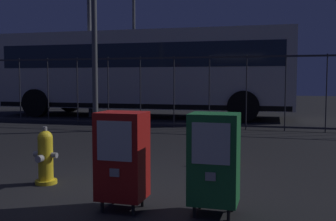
% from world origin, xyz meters
% --- Properties ---
extents(ground_plane, '(60.00, 60.00, 0.00)m').
position_xyz_m(ground_plane, '(0.00, 0.00, 0.00)').
color(ground_plane, black).
extents(fire_hydrant, '(0.33, 0.32, 0.75)m').
position_xyz_m(fire_hydrant, '(-1.04, 0.10, 0.35)').
color(fire_hydrant, yellow).
rests_on(fire_hydrant, ground_plane).
extents(newspaper_box_primary, '(0.48, 0.42, 1.02)m').
position_xyz_m(newspaper_box_primary, '(1.25, -0.50, 0.57)').
color(newspaper_box_primary, black).
rests_on(newspaper_box_primary, ground_plane).
extents(newspaper_box_secondary, '(0.48, 0.42, 1.02)m').
position_xyz_m(newspaper_box_secondary, '(0.31, -0.60, 0.57)').
color(newspaper_box_secondary, black).
rests_on(newspaper_box_secondary, ground_plane).
extents(traffic_cone, '(0.36, 0.36, 0.53)m').
position_xyz_m(traffic_cone, '(1.07, 1.93, 0.26)').
color(traffic_cone, black).
rests_on(traffic_cone, ground_plane).
extents(fence_barrier, '(18.03, 0.04, 2.00)m').
position_xyz_m(fence_barrier, '(-0.00, 6.48, 1.02)').
color(fence_barrier, '#2D2D33').
rests_on(fence_barrier, ground_plane).
extents(bus_near, '(10.53, 2.89, 3.00)m').
position_xyz_m(bus_near, '(-2.92, 9.48, 1.71)').
color(bus_near, beige).
rests_on(bus_near, ground_plane).
extents(street_light_near_left, '(0.32, 0.32, 8.03)m').
position_xyz_m(street_light_near_left, '(-4.71, 13.27, 4.59)').
color(street_light_near_left, '#4C4F54').
rests_on(street_light_near_left, ground_plane).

